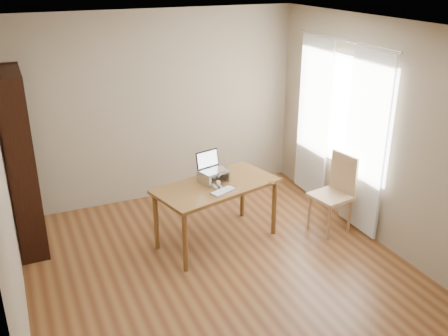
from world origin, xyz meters
The scene contains 10 objects.
room centered at (0.03, 0.01, 1.30)m, with size 4.04×4.54×2.64m.
bookshelf centered at (-1.83, 1.55, 1.05)m, with size 0.30×0.90×2.10m.
curtains centered at (1.92, 0.80, 1.17)m, with size 0.03×1.90×2.25m.
desk centered at (0.21, 0.72, 0.66)m, with size 1.57×1.05×0.75m.
laptop_stand centered at (0.21, 0.80, 0.83)m, with size 0.32×0.25×0.13m.
laptop centered at (0.21, 0.86, 0.94)m, with size 0.35×0.33×0.22m.
keyboard centered at (0.20, 0.50, 0.76)m, with size 0.33×0.24×0.02m.
coaster centered at (0.82, 0.50, 0.75)m, with size 0.09×0.09×0.01m, color brown.
cat centered at (0.17, 0.83, 0.82)m, with size 0.26×0.49×0.16m.
chair centered at (1.68, 0.40, 0.53)m, with size 0.50×0.50×0.98m.
Camera 1 is at (-1.85, -4.14, 3.14)m, focal length 40.00 mm.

